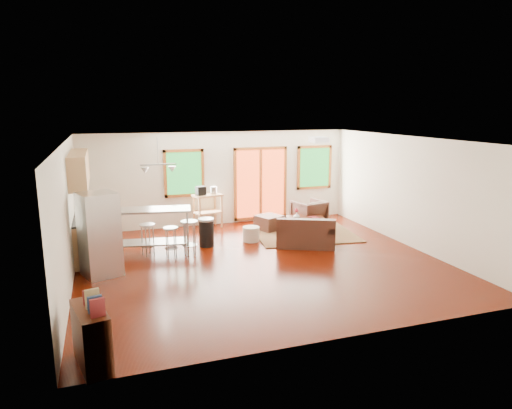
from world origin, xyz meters
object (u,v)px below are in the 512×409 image
object	(u,v)px
rug	(305,234)
refrigerator	(100,234)
armchair	(309,212)
ottoman	(269,223)
island	(154,223)
kitchen_cart	(207,199)
loveseat	(306,234)
coffee_table	(305,219)

from	to	relation	value
rug	refrigerator	size ratio (longest dim) A/B	1.53
armchair	ottoman	distance (m)	1.22
island	kitchen_cart	bearing A→B (deg)	49.22
loveseat	armchair	xyz separation A→B (m)	(0.88, 1.71, 0.11)
loveseat	island	world-z (taller)	island
coffee_table	island	size ratio (longest dim) A/B	0.64
armchair	refrigerator	bearing A→B (deg)	7.93
rug	coffee_table	xyz separation A→B (m)	(0.13, 0.27, 0.33)
kitchen_cart	coffee_table	bearing A→B (deg)	-28.04
coffee_table	armchair	distance (m)	0.66
rug	kitchen_cart	xyz separation A→B (m)	(-2.25, 1.54, 0.79)
coffee_table	island	world-z (taller)	island
rug	armchair	size ratio (longest dim) A/B	3.16
rug	armchair	world-z (taller)	armchair
loveseat	island	distance (m)	3.55
rug	coffee_table	size ratio (longest dim) A/B	2.28
island	ottoman	bearing A→B (deg)	19.27
island	armchair	bearing A→B (deg)	14.98
armchair	island	size ratio (longest dim) A/B	0.46
rug	armchair	distance (m)	1.03
rug	island	world-z (taller)	island
island	kitchen_cart	xyz separation A→B (m)	(1.63, 1.89, 0.08)
armchair	kitchen_cart	world-z (taller)	kitchen_cart
loveseat	coffee_table	size ratio (longest dim) A/B	1.40
loveseat	kitchen_cart	xyz separation A→B (m)	(-1.86, 2.43, 0.51)
coffee_table	kitchen_cart	bearing A→B (deg)	151.96
coffee_table	ottoman	world-z (taller)	ottoman
coffee_table	ottoman	distance (m)	0.99
armchair	refrigerator	world-z (taller)	refrigerator
coffee_table	refrigerator	size ratio (longest dim) A/B	0.67
armchair	kitchen_cart	size ratio (longest dim) A/B	0.69
rug	island	size ratio (longest dim) A/B	1.46
coffee_table	refrigerator	distance (m)	5.42
rug	armchair	xyz separation A→B (m)	(0.49, 0.82, 0.39)
armchair	island	xyz separation A→B (m)	(-4.37, -1.17, 0.32)
coffee_table	island	xyz separation A→B (m)	(-4.01, -0.62, 0.38)
ottoman	refrigerator	world-z (taller)	refrigerator
coffee_table	kitchen_cart	xyz separation A→B (m)	(-2.38, 1.27, 0.46)
island	rug	bearing A→B (deg)	5.18
rug	island	xyz separation A→B (m)	(-3.88, -0.35, 0.71)
refrigerator	kitchen_cart	distance (m)	4.01
island	kitchen_cart	world-z (taller)	kitchen_cart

